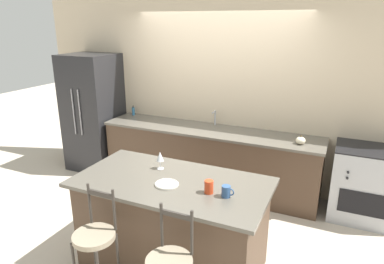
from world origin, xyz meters
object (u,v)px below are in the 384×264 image
(coffee_mug, at_px, (226,191))
(pumpkin_decoration, at_px, (301,141))
(bar_stool_near, at_px, (96,247))
(wine_glass, at_px, (160,157))
(oven_range, at_px, (364,184))
(tumbler_cup, at_px, (209,187))
(dinner_plate, at_px, (167,184))
(soap_bottle, at_px, (133,111))
(refrigerator, at_px, (94,112))

(coffee_mug, relative_size, pumpkin_decoration, 0.94)
(bar_stool_near, relative_size, wine_glass, 5.78)
(coffee_mug, bearing_deg, oven_range, 57.30)
(oven_range, height_order, tumbler_cup, tumbler_cup)
(oven_range, bearing_deg, bar_stool_near, -130.73)
(dinner_plate, distance_m, tumbler_cup, 0.41)
(tumbler_cup, height_order, pumpkin_decoration, tumbler_cup)
(coffee_mug, distance_m, tumbler_cup, 0.16)
(bar_stool_near, height_order, tumbler_cup, bar_stool_near)
(bar_stool_near, height_order, soap_bottle, bar_stool_near)
(coffee_mug, height_order, soap_bottle, soap_bottle)
(oven_range, bearing_deg, pumpkin_decoration, -171.18)
(pumpkin_decoration, bearing_deg, soap_bottle, 173.50)
(bar_stool_near, distance_m, wine_glass, 1.04)
(refrigerator, distance_m, wine_glass, 2.57)
(bar_stool_near, relative_size, tumbler_cup, 9.02)
(refrigerator, height_order, dinner_plate, refrigerator)
(refrigerator, height_order, pumpkin_decoration, refrigerator)
(pumpkin_decoration, distance_m, soap_bottle, 2.69)
(tumbler_cup, bearing_deg, soap_bottle, 136.51)
(dinner_plate, height_order, soap_bottle, soap_bottle)
(refrigerator, distance_m, tumbler_cup, 3.26)
(dinner_plate, relative_size, wine_glass, 1.20)
(bar_stool_near, height_order, dinner_plate, bar_stool_near)
(refrigerator, xyz_separation_m, wine_glass, (2.09, -1.50, 0.12))
(oven_range, bearing_deg, coffee_mug, -122.70)
(refrigerator, bearing_deg, oven_range, 0.82)
(oven_range, xyz_separation_m, dinner_plate, (-1.75, -1.85, 0.48))
(coffee_mug, bearing_deg, dinner_plate, -178.65)
(oven_range, xyz_separation_m, wine_glass, (-1.98, -1.55, 0.60))
(bar_stool_near, xyz_separation_m, dinner_plate, (0.36, 0.60, 0.38))
(refrigerator, relative_size, oven_range, 2.03)
(refrigerator, bearing_deg, bar_stool_near, -50.64)
(soap_bottle, bearing_deg, oven_range, -3.01)
(oven_range, xyz_separation_m, pumpkin_decoration, (-0.79, -0.12, 0.49))
(coffee_mug, distance_m, soap_bottle, 3.04)
(oven_range, relative_size, bar_stool_near, 0.87)
(dinner_plate, bearing_deg, tumbler_cup, 2.27)
(refrigerator, height_order, wine_glass, refrigerator)
(wine_glass, xyz_separation_m, soap_bottle, (-1.48, 1.74, -0.09))
(bar_stool_near, distance_m, tumbler_cup, 1.08)
(wine_glass, relative_size, soap_bottle, 1.16)
(tumbler_cup, relative_size, soap_bottle, 0.74)
(dinner_plate, relative_size, soap_bottle, 1.39)
(tumbler_cup, height_order, soap_bottle, soap_bottle)
(coffee_mug, bearing_deg, tumbler_cup, 179.02)
(dinner_plate, xyz_separation_m, soap_bottle, (-1.71, 2.03, 0.03))
(refrigerator, xyz_separation_m, coffee_mug, (2.89, -1.77, 0.04))
(oven_range, relative_size, dinner_plate, 4.19)
(refrigerator, distance_m, dinner_plate, 2.93)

